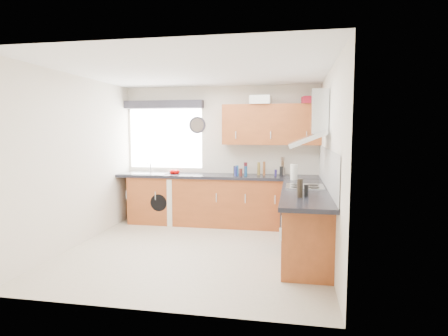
% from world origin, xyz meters
% --- Properties ---
extents(ground_plane, '(3.60, 3.60, 0.00)m').
position_xyz_m(ground_plane, '(0.00, 0.00, 0.00)').
color(ground_plane, beige).
extents(ceiling, '(3.60, 3.60, 0.02)m').
position_xyz_m(ceiling, '(0.00, 0.00, 2.50)').
color(ceiling, white).
rests_on(ceiling, wall_back).
extents(wall_back, '(3.60, 0.02, 2.50)m').
position_xyz_m(wall_back, '(0.00, 1.80, 1.25)').
color(wall_back, silver).
rests_on(wall_back, ground_plane).
extents(wall_front, '(3.60, 0.02, 2.50)m').
position_xyz_m(wall_front, '(0.00, -1.80, 1.25)').
color(wall_front, silver).
rests_on(wall_front, ground_plane).
extents(wall_left, '(0.02, 3.60, 2.50)m').
position_xyz_m(wall_left, '(-1.80, 0.00, 1.25)').
color(wall_left, silver).
rests_on(wall_left, ground_plane).
extents(wall_right, '(0.02, 3.60, 2.50)m').
position_xyz_m(wall_right, '(1.80, 0.00, 1.25)').
color(wall_right, silver).
rests_on(wall_right, ground_plane).
extents(window, '(1.40, 0.02, 1.10)m').
position_xyz_m(window, '(-1.05, 1.79, 1.55)').
color(window, beige).
rests_on(window, wall_back).
extents(window_blind, '(1.50, 0.18, 0.14)m').
position_xyz_m(window_blind, '(-1.05, 1.70, 2.18)').
color(window_blind, '#2C2A33').
rests_on(window_blind, wall_back).
extents(splashback, '(0.01, 3.00, 0.54)m').
position_xyz_m(splashback, '(1.79, 0.30, 1.18)').
color(splashback, white).
rests_on(splashback, wall_right).
extents(base_cab_back, '(3.00, 0.58, 0.86)m').
position_xyz_m(base_cab_back, '(-0.10, 1.51, 0.43)').
color(base_cab_back, brown).
rests_on(base_cab_back, ground_plane).
extents(base_cab_corner, '(0.60, 0.60, 0.86)m').
position_xyz_m(base_cab_corner, '(1.50, 1.50, 0.43)').
color(base_cab_corner, brown).
rests_on(base_cab_corner, ground_plane).
extents(base_cab_right, '(0.58, 2.10, 0.86)m').
position_xyz_m(base_cab_right, '(1.51, 0.15, 0.43)').
color(base_cab_right, brown).
rests_on(base_cab_right, ground_plane).
extents(worktop_back, '(3.60, 0.62, 0.05)m').
position_xyz_m(worktop_back, '(0.00, 1.50, 0.89)').
color(worktop_back, black).
rests_on(worktop_back, base_cab_back).
extents(worktop_right, '(0.62, 2.42, 0.05)m').
position_xyz_m(worktop_right, '(1.50, 0.00, 0.89)').
color(worktop_right, black).
rests_on(worktop_right, base_cab_right).
extents(sink, '(0.84, 0.46, 0.10)m').
position_xyz_m(sink, '(-1.33, 1.50, 0.95)').
color(sink, silver).
rests_on(sink, worktop_back).
extents(oven, '(0.56, 0.58, 0.85)m').
position_xyz_m(oven, '(1.50, 0.30, 0.42)').
color(oven, black).
rests_on(oven, ground_plane).
extents(hob_plate, '(0.52, 0.52, 0.01)m').
position_xyz_m(hob_plate, '(1.50, 0.30, 0.92)').
color(hob_plate, silver).
rests_on(hob_plate, worktop_right).
extents(extractor_hood, '(0.52, 0.78, 0.66)m').
position_xyz_m(extractor_hood, '(1.60, 0.30, 1.77)').
color(extractor_hood, silver).
rests_on(extractor_hood, wall_right).
extents(upper_cabinets, '(1.70, 0.35, 0.70)m').
position_xyz_m(upper_cabinets, '(0.95, 1.62, 1.80)').
color(upper_cabinets, brown).
rests_on(upper_cabinets, wall_back).
extents(washing_machine, '(0.64, 0.62, 0.84)m').
position_xyz_m(washing_machine, '(-1.00, 1.52, 0.42)').
color(washing_machine, beige).
rests_on(washing_machine, ground_plane).
extents(wall_clock, '(0.31, 0.04, 0.31)m').
position_xyz_m(wall_clock, '(-0.43, 1.78, 1.80)').
color(wall_clock, '#2C2A33').
rests_on(wall_clock, wall_back).
extents(casserole, '(0.37, 0.28, 0.15)m').
position_xyz_m(casserole, '(0.76, 1.52, 2.22)').
color(casserole, beige).
rests_on(casserole, upper_cabinets).
extents(storage_box, '(0.30, 0.26, 0.12)m').
position_xyz_m(storage_box, '(1.60, 1.52, 2.21)').
color(storage_box, maroon).
rests_on(storage_box, upper_cabinets).
extents(utensil_pot, '(0.12, 0.12, 0.13)m').
position_xyz_m(utensil_pot, '(1.15, 1.70, 0.98)').
color(utensil_pot, slate).
rests_on(utensil_pot, worktop_back).
extents(kitchen_roll, '(0.12, 0.12, 0.25)m').
position_xyz_m(kitchen_roll, '(1.35, 1.05, 1.03)').
color(kitchen_roll, beige).
rests_on(kitchen_roll, worktop_right).
extents(tomato_cluster, '(0.17, 0.17, 0.07)m').
position_xyz_m(tomato_cluster, '(-0.80, 1.54, 0.95)').
color(tomato_cluster, '#C90201').
rests_on(tomato_cluster, worktop_back).
extents(jar_0, '(0.05, 0.05, 0.18)m').
position_xyz_m(jar_0, '(0.38, 1.41, 1.00)').
color(jar_0, '#1C5088').
rests_on(jar_0, worktop_back).
extents(jar_1, '(0.05, 0.05, 0.23)m').
position_xyz_m(jar_1, '(0.74, 1.61, 1.02)').
color(jar_1, olive).
rests_on(jar_1, worktop_back).
extents(jar_2, '(0.04, 0.04, 0.11)m').
position_xyz_m(jar_2, '(1.04, 1.49, 0.97)').
color(jar_2, '#221955').
rests_on(jar_2, worktop_back).
extents(jar_3, '(0.05, 0.05, 0.17)m').
position_xyz_m(jar_3, '(0.53, 1.39, 1.00)').
color(jar_3, navy).
rests_on(jar_3, worktop_back).
extents(jar_4, '(0.05, 0.05, 0.24)m').
position_xyz_m(jar_4, '(0.83, 1.59, 1.03)').
color(jar_4, brown).
rests_on(jar_4, worktop_back).
extents(jar_5, '(0.06, 0.06, 0.13)m').
position_xyz_m(jar_5, '(0.44, 1.41, 0.97)').
color(jar_5, '#491E1A').
rests_on(jar_5, worktop_back).
extents(jar_6, '(0.06, 0.06, 0.16)m').
position_xyz_m(jar_6, '(1.13, 1.66, 0.99)').
color(jar_6, black).
rests_on(jar_6, worktop_back).
extents(jar_7, '(0.06, 0.06, 0.22)m').
position_xyz_m(jar_7, '(0.50, 1.64, 1.02)').
color(jar_7, '#501017').
rests_on(jar_7, worktop_back).
extents(jar_8, '(0.05, 0.05, 0.17)m').
position_xyz_m(jar_8, '(0.36, 1.40, 0.99)').
color(jar_8, navy).
rests_on(jar_8, worktop_back).
extents(jar_9, '(0.06, 0.06, 0.16)m').
position_xyz_m(jar_9, '(0.32, 1.56, 0.99)').
color(jar_9, black).
rests_on(jar_9, worktop_back).
extents(bottle_0, '(0.07, 0.07, 0.22)m').
position_xyz_m(bottle_0, '(1.42, -0.56, 1.02)').
color(bottle_0, black).
rests_on(bottle_0, worktop_right).
extents(bottle_1, '(0.06, 0.06, 0.14)m').
position_xyz_m(bottle_1, '(1.49, -0.46, 0.98)').
color(bottle_1, black).
rests_on(bottle_1, worktop_right).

